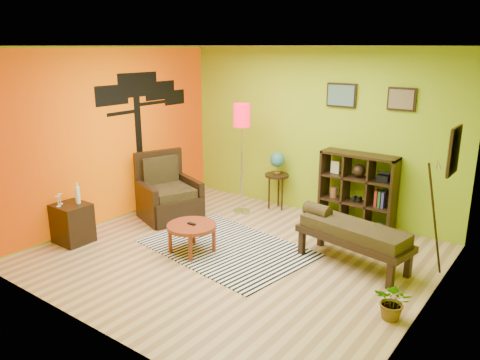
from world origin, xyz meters
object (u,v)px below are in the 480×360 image
Objects in this scene: coffee_table at (192,228)px; side_cabinet at (72,223)px; bench at (351,232)px; potted_plant at (393,305)px; floor_lamp at (242,125)px; armchair at (168,198)px; globe_table at (277,166)px; cube_shelf at (358,191)px.

side_cabinet reaches higher than coffee_table.
potted_plant is (0.92, -0.96, -0.29)m from bench.
floor_lamp is at bearing 63.70° from side_cabinet.
armchair reaches higher than globe_table.
floor_lamp is (-0.43, 1.75, 1.17)m from coffee_table.
side_cabinet is at bearing -102.72° from armchair.
cube_shelf reaches higher than side_cabinet.
floor_lamp is (1.24, 2.51, 1.23)m from side_cabinet.
armchair is 4.22m from potted_plant.
armchair reaches higher than bench.
side_cabinet reaches higher than potted_plant.
armchair is at bearing 168.89° from potted_plant.
armchair is at bearing 77.28° from side_cabinet.
bench is at bearing -33.57° from globe_table.
bench reaches higher than coffee_table.
side_cabinet is at bearing -135.41° from cube_shelf.
cube_shelf is at bearing 28.08° from armchair.
floor_lamp is 2.69m from bench.
globe_table is 0.86× the size of cube_shelf.
bench is (3.22, 0.14, 0.12)m from armchair.
potted_plant is (2.83, 0.03, -0.20)m from coffee_table.
coffee_table is at bearing -88.62° from globe_table.
bench is 3.78× the size of potted_plant.
side_cabinet is 0.75× the size of cube_shelf.
armchair is 1.27× the size of side_cabinet.
bench is at bearing 133.76° from potted_plant.
cube_shelf is at bearing 44.59° from side_cabinet.
armchair is 1.11× the size of globe_table.
coffee_table is 0.36× the size of floor_lamp.
potted_plant is (4.50, 0.79, -0.13)m from side_cabinet.
globe_table reaches higher than side_cabinet.
globe_table is at bearing 62.17° from side_cabinet.
side_cabinet is 4.38m from cube_shelf.
armchair is 2.72× the size of potted_plant.
globe_table is (0.37, 0.54, -0.75)m from floor_lamp.
cube_shelf is 2.70m from potted_plant.
side_cabinet is 2.14× the size of potted_plant.
armchair reaches higher than side_cabinet.
potted_plant is (4.14, -0.81, -0.17)m from armchair.
cube_shelf is at bearing 109.52° from bench.
potted_plant is at bearing 0.56° from coffee_table.
potted_plant is (1.39, -2.28, -0.44)m from cube_shelf.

